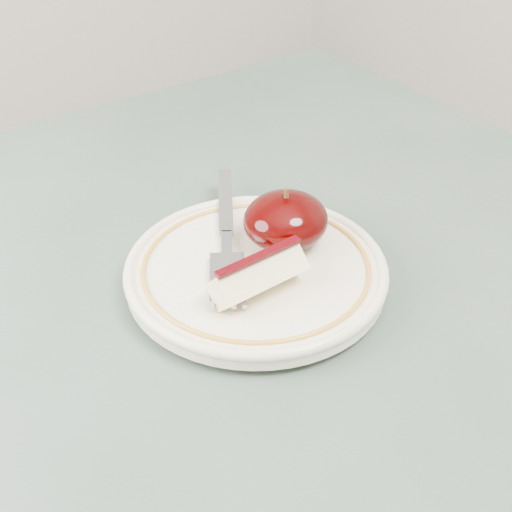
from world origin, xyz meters
TOP-DOWN VIEW (x-y plane):
  - table at (0.00, 0.00)m, footprint 0.90×0.90m
  - plate at (0.07, 0.07)m, footprint 0.21×0.21m
  - apple_half at (0.11, 0.08)m, footprint 0.07×0.07m
  - apple_wedge at (0.05, 0.04)m, footprint 0.07×0.03m
  - fork at (0.07, 0.11)m, footprint 0.12×0.18m

SIDE VIEW (x-z plane):
  - table at x=0.00m, z-range 0.29..1.04m
  - plate at x=0.07m, z-range 0.75..0.77m
  - fork at x=0.07m, z-range 0.77..0.78m
  - apple_wedge at x=0.05m, z-range 0.77..0.80m
  - apple_half at x=0.11m, z-range 0.76..0.82m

